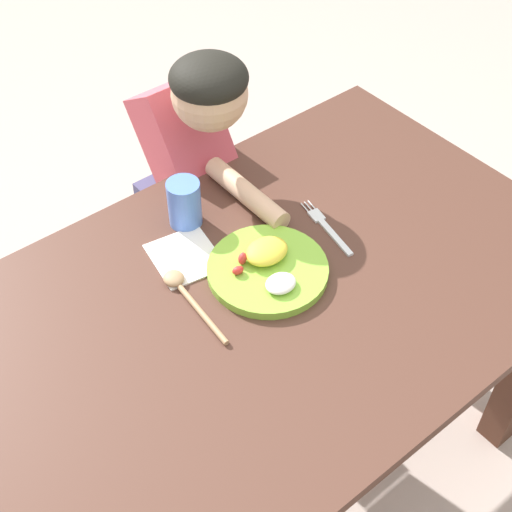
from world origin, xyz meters
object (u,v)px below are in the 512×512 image
plate (268,268)px  drinking_cup (184,203)px  spoon (184,291)px  person (191,198)px  fork (327,228)px

plate → drinking_cup: size_ratio=2.28×
spoon → person: bearing=-31.6°
drinking_cup → person: (0.15, 0.20, -0.21)m
plate → fork: size_ratio=1.32×
drinking_cup → spoon: bearing=-126.0°
plate → spoon: 0.18m
spoon → person: 0.49m
plate → spoon: bearing=160.7°
fork → person: person is taller
fork → spoon: size_ratio=0.86×
drinking_cup → fork: bearing=-43.0°
plate → spoon: (-0.17, 0.06, -0.01)m
spoon → plate: bearing=-105.2°
plate → person: size_ratio=0.24×
drinking_cup → person: bearing=54.4°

